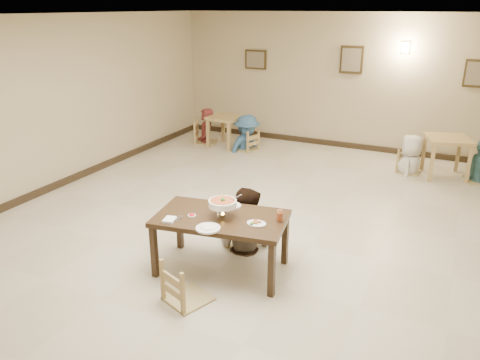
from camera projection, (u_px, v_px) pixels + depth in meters
The scene contains 29 objects.
floor at pixel (254, 234), 6.81m from camera, with size 10.00×10.00×0.00m, color beige.
ceiling at pixel (256, 16), 5.76m from camera, with size 10.00×10.00×0.00m, color silver.
wall_back at pixel (346, 82), 10.50m from camera, with size 10.00×10.00×0.00m, color #C0AF8C.
wall_left at pixel (39, 107), 7.91m from camera, with size 10.00×10.00×0.00m, color #C0AF8C.
baseboard_back at pixel (340, 144), 10.98m from camera, with size 8.00×0.06×0.12m, color black.
baseboard_left at pixel (53, 187), 8.40m from camera, with size 0.06×10.00×0.12m, color black.
picture_a at pixel (256, 60), 11.22m from camera, with size 0.55×0.04×0.45m.
picture_b at pixel (351, 60), 10.25m from camera, with size 0.50×0.04×0.60m.
picture_c at pixel (476, 74), 9.28m from camera, with size 0.45×0.04×0.55m.
wall_sconce at pixel (405, 48), 9.70m from camera, with size 0.16×0.05×0.22m, color #FFD88C.
main_table at pixel (221, 222), 5.66m from camera, with size 1.69×1.12×0.74m.
chair_far at pixel (245, 215), 6.39m from camera, with size 0.41×0.41×0.87m.
chair_near at pixel (187, 262), 5.12m from camera, with size 0.45×0.45×0.96m.
main_diner at pixel (245, 188), 6.18m from camera, with size 0.83×0.64×1.70m, color gray.
curry_warmer at pixel (223, 203), 5.55m from camera, with size 0.38×0.34×0.30m.
rice_plate_far at pixel (229, 205), 5.91m from camera, with size 0.31×0.31×0.07m.
rice_plate_near at pixel (208, 228), 5.30m from camera, with size 0.28×0.28×0.06m.
fried_plate at pixel (256, 223), 5.41m from camera, with size 0.23×0.23×0.05m.
chili_dish at pixel (192, 215), 5.63m from camera, with size 0.10×0.10×0.02m.
napkin_cutlery at pixel (170, 220), 5.50m from camera, with size 0.18×0.26×0.03m.
drink_glass at pixel (280, 216), 5.48m from camera, with size 0.08×0.08×0.15m.
bg_table_left at pixel (226, 122), 10.85m from camera, with size 0.80×0.80×0.71m.
bg_table_right at pixel (448, 145), 8.88m from camera, with size 0.98×0.98×0.78m.
bg_chair_ll at pixel (205, 121), 11.13m from camera, with size 0.51×0.51×1.08m.
bg_chair_lr at pixel (247, 130), 10.61m from camera, with size 0.43×0.43×0.93m.
bg_chair_rl at pixel (411, 151), 9.17m from camera, with size 0.42×0.42×0.90m.
bg_diner_a at pixel (205, 109), 11.02m from camera, with size 0.61×0.40×1.67m, color maroon.
bg_diner_b at pixel (247, 115), 10.48m from camera, with size 1.05×0.61×1.63m, color #366492.
bg_diner_c at pixel (413, 135), 9.06m from camera, with size 0.74×0.48×1.52m, color silver.
Camera 1 is at (2.48, -5.58, 3.12)m, focal length 35.00 mm.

